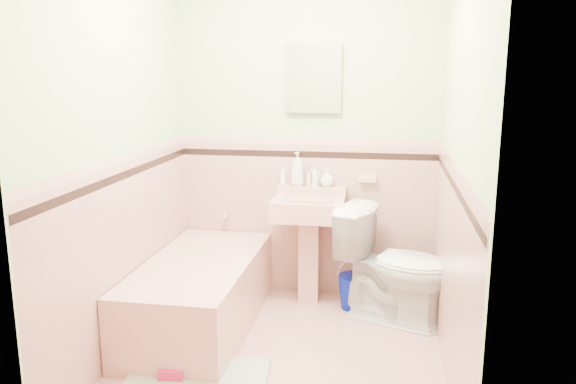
% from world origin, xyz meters
% --- Properties ---
extents(floor, '(2.20, 2.20, 0.00)m').
position_xyz_m(floor, '(0.00, 0.00, 0.00)').
color(floor, tan).
rests_on(floor, ground).
extents(wall_back, '(2.50, 0.00, 2.50)m').
position_xyz_m(wall_back, '(0.00, 1.10, 1.25)').
color(wall_back, beige).
rests_on(wall_back, ground).
extents(wall_front, '(2.50, 0.00, 2.50)m').
position_xyz_m(wall_front, '(0.00, -1.10, 1.25)').
color(wall_front, beige).
rests_on(wall_front, ground).
extents(wall_left, '(0.00, 2.50, 2.50)m').
position_xyz_m(wall_left, '(-1.00, 0.00, 1.25)').
color(wall_left, beige).
rests_on(wall_left, ground).
extents(wall_right, '(0.00, 2.50, 2.50)m').
position_xyz_m(wall_right, '(1.00, 0.00, 1.25)').
color(wall_right, beige).
rests_on(wall_right, ground).
extents(wainscot_back, '(2.00, 0.00, 2.00)m').
position_xyz_m(wainscot_back, '(0.00, 1.09, 0.60)').
color(wainscot_back, tan).
rests_on(wainscot_back, ground).
extents(wainscot_front, '(2.00, 0.00, 2.00)m').
position_xyz_m(wainscot_front, '(0.00, -1.09, 0.60)').
color(wainscot_front, tan).
rests_on(wainscot_front, ground).
extents(wainscot_left, '(0.00, 2.20, 2.20)m').
position_xyz_m(wainscot_left, '(-0.99, 0.00, 0.60)').
color(wainscot_left, tan).
rests_on(wainscot_left, ground).
extents(wainscot_right, '(0.00, 2.20, 2.20)m').
position_xyz_m(wainscot_right, '(0.99, 0.00, 0.60)').
color(wainscot_right, tan).
rests_on(wainscot_right, ground).
extents(accent_back, '(2.00, 0.00, 2.00)m').
position_xyz_m(accent_back, '(0.00, 1.08, 1.12)').
color(accent_back, black).
rests_on(accent_back, ground).
extents(accent_front, '(2.00, 0.00, 2.00)m').
position_xyz_m(accent_front, '(0.00, -1.08, 1.12)').
color(accent_front, black).
rests_on(accent_front, ground).
extents(accent_left, '(0.00, 2.20, 2.20)m').
position_xyz_m(accent_left, '(-0.98, 0.00, 1.12)').
color(accent_left, black).
rests_on(accent_left, ground).
extents(accent_right, '(0.00, 2.20, 2.20)m').
position_xyz_m(accent_right, '(0.98, 0.00, 1.12)').
color(accent_right, black).
rests_on(accent_right, ground).
extents(cap_back, '(2.00, 0.00, 2.00)m').
position_xyz_m(cap_back, '(0.00, 1.08, 1.22)').
color(cap_back, tan).
rests_on(cap_back, ground).
extents(cap_front, '(2.00, 0.00, 2.00)m').
position_xyz_m(cap_front, '(0.00, -1.08, 1.22)').
color(cap_front, tan).
rests_on(cap_front, ground).
extents(cap_left, '(0.00, 2.20, 2.20)m').
position_xyz_m(cap_left, '(-0.98, 0.00, 1.22)').
color(cap_left, tan).
rests_on(cap_left, ground).
extents(cap_right, '(0.00, 2.20, 2.20)m').
position_xyz_m(cap_right, '(0.98, 0.00, 1.22)').
color(cap_right, tan).
rests_on(cap_right, ground).
extents(bathtub, '(0.70, 1.50, 0.45)m').
position_xyz_m(bathtub, '(-0.63, 0.33, 0.23)').
color(bathtub, tan).
rests_on(bathtub, floor).
extents(tub_faucet, '(0.04, 0.12, 0.04)m').
position_xyz_m(tub_faucet, '(-0.63, 1.05, 0.63)').
color(tub_faucet, silver).
rests_on(tub_faucet, wall_back).
extents(sink, '(0.53, 0.48, 0.83)m').
position_xyz_m(sink, '(0.05, 0.86, 0.41)').
color(sink, tan).
rests_on(sink, floor).
extents(sink_faucet, '(0.02, 0.02, 0.10)m').
position_xyz_m(sink_faucet, '(0.05, 1.00, 0.95)').
color(sink_faucet, silver).
rests_on(sink_faucet, sink).
extents(medicine_cabinet, '(0.41, 0.04, 0.51)m').
position_xyz_m(medicine_cabinet, '(0.05, 1.07, 1.70)').
color(medicine_cabinet, white).
rests_on(medicine_cabinet, wall_back).
extents(soap_dish, '(0.13, 0.08, 0.04)m').
position_xyz_m(soap_dish, '(0.47, 1.06, 0.95)').
color(soap_dish, tan).
rests_on(soap_dish, wall_back).
extents(soap_bottle_left, '(0.13, 0.13, 0.26)m').
position_xyz_m(soap_bottle_left, '(-0.06, 1.04, 1.01)').
color(soap_bottle_left, '#B2B2B2').
rests_on(soap_bottle_left, sink).
extents(soap_bottle_mid, '(0.10, 0.10, 0.17)m').
position_xyz_m(soap_bottle_mid, '(0.06, 1.04, 0.97)').
color(soap_bottle_mid, '#B2B2B2').
rests_on(soap_bottle_mid, sink).
extents(soap_bottle_right, '(0.13, 0.13, 0.13)m').
position_xyz_m(soap_bottle_right, '(0.17, 1.04, 0.95)').
color(soap_bottle_right, '#B2B2B2').
rests_on(soap_bottle_right, sink).
extents(tube, '(0.04, 0.04, 0.12)m').
position_xyz_m(tube, '(-0.18, 1.04, 0.94)').
color(tube, white).
rests_on(tube, sink).
extents(toilet, '(0.91, 0.70, 0.82)m').
position_xyz_m(toilet, '(0.70, 0.66, 0.41)').
color(toilet, white).
rests_on(toilet, floor).
extents(bucket, '(0.30, 0.30, 0.25)m').
position_xyz_m(bucket, '(0.41, 0.83, 0.13)').
color(bucket, '#001199').
rests_on(bucket, floor).
extents(bath_mat, '(0.86, 0.63, 0.03)m').
position_xyz_m(bath_mat, '(-0.42, -0.40, 0.02)').
color(bath_mat, gray).
rests_on(bath_mat, floor).
extents(shoe, '(0.15, 0.08, 0.06)m').
position_xyz_m(shoe, '(-0.56, -0.42, 0.06)').
color(shoe, '#BF1E59').
rests_on(shoe, bath_mat).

